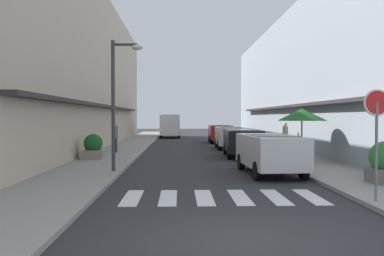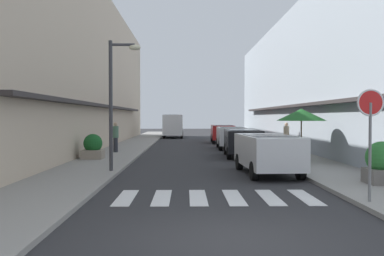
{
  "view_description": "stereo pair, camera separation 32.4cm",
  "coord_description": "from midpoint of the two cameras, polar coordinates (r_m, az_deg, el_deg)",
  "views": [
    {
      "loc": [
        -1.13,
        -7.04,
        2.13
      ],
      "look_at": [
        -0.46,
        15.19,
        1.54
      ],
      "focal_mm": 39.17,
      "sensor_mm": 36.0,
      "label": 1
    },
    {
      "loc": [
        -0.8,
        -7.04,
        2.13
      ],
      "look_at": [
        -0.46,
        15.19,
        1.54
      ],
      "focal_mm": 39.17,
      "sensor_mm": 36.0,
      "label": 2
    }
  ],
  "objects": [
    {
      "name": "parked_car_distant",
      "position": [
        34.47,
        3.6,
        -0.5
      ],
      "size": [
        1.9,
        4.49,
        1.47
      ],
      "color": "maroon",
      "rests_on": "ground_plane"
    },
    {
      "name": "building_row_right",
      "position": [
        28.54,
        17.86,
        6.4
      ],
      "size": [
        5.5,
        43.52,
        9.21
      ],
      "color": "#939EA8",
      "rests_on": "ground_plane"
    },
    {
      "name": "delivery_van",
      "position": [
        43.23,
        -3.19,
        0.54
      ],
      "size": [
        2.02,
        5.4,
        2.37
      ],
      "color": "silver",
      "rests_on": "ground_plane"
    },
    {
      "name": "sidewalk_right",
      "position": [
        26.19,
        10.71,
        -3.05
      ],
      "size": [
        2.77,
        64.58,
        0.12
      ],
      "primitive_type": "cube",
      "color": "gray",
      "rests_on": "ground_plane"
    },
    {
      "name": "crosswalk",
      "position": [
        11.23,
        3.29,
        -9.4
      ],
      "size": [
        5.2,
        2.2,
        0.01
      ],
      "color": "silver",
      "rests_on": "ground_plane"
    },
    {
      "name": "building_row_left",
      "position": [
        28.02,
        -17.56,
        7.73
      ],
      "size": [
        5.5,
        43.52,
        10.4
      ],
      "color": "#C6B299",
      "rests_on": "ground_plane"
    },
    {
      "name": "pedestrian_walking_near",
      "position": [
        24.23,
        -10.82,
        -1.14
      ],
      "size": [
        0.34,
        0.34,
        1.71
      ],
      "rotation": [
        0.0,
        0.0,
        4.24
      ],
      "color": "#282B33",
      "rests_on": "sidewalk_left"
    },
    {
      "name": "street_lamp",
      "position": [
        15.86,
        -10.54,
        5.06
      ],
      "size": [
        1.19,
        0.28,
        4.85
      ],
      "color": "#38383D",
      "rests_on": "sidewalk_left"
    },
    {
      "name": "planter_midblock",
      "position": [
        20.73,
        -13.74,
        -2.58
      ],
      "size": [
        1.0,
        1.0,
        1.19
      ],
      "color": "gray",
      "rests_on": "sidewalk_left"
    },
    {
      "name": "cafe_umbrella",
      "position": [
        19.69,
        14.29,
        1.73
      ],
      "size": [
        2.24,
        2.24,
        2.39
      ],
      "color": "#262626",
      "rests_on": "sidewalk_right"
    },
    {
      "name": "parked_car_far",
      "position": [
        27.92,
        4.85,
        -0.98
      ],
      "size": [
        1.89,
        4.04,
        1.47
      ],
      "color": "silver",
      "rests_on": "ground_plane"
    },
    {
      "name": "parked_car_near",
      "position": [
        15.75,
        9.99,
        -2.91
      ],
      "size": [
        1.97,
        4.44,
        1.47
      ],
      "color": "silver",
      "rests_on": "ground_plane"
    },
    {
      "name": "round_street_sign",
      "position": [
        10.82,
        23.07,
        1.59
      ],
      "size": [
        0.65,
        0.07,
        2.67
      ],
      "color": "slate",
      "rests_on": "sidewalk_right"
    },
    {
      "name": "pedestrian_walking_far",
      "position": [
        26.04,
        12.24,
        -1.02
      ],
      "size": [
        0.34,
        0.34,
        1.67
      ],
      "rotation": [
        0.0,
        0.0,
        4.4
      ],
      "color": "#282B33",
      "rests_on": "sidewalk_right"
    },
    {
      "name": "parked_car_mid",
      "position": [
        22.45,
        6.46,
        -1.59
      ],
      "size": [
        1.96,
        4.33,
        1.47
      ],
      "color": "black",
      "rests_on": "ground_plane"
    },
    {
      "name": "sidewalk_left",
      "position": [
        25.84,
        -9.95,
        -3.11
      ],
      "size": [
        2.77,
        64.58,
        0.12
      ],
      "primitive_type": "cube",
      "color": "gray",
      "rests_on": "ground_plane"
    },
    {
      "name": "ground_plane",
      "position": [
        25.6,
        0.45,
        -3.27
      ],
      "size": [
        101.48,
        101.48,
        0.0
      ],
      "primitive_type": "plane",
      "color": "#2B2B2D"
    }
  ]
}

